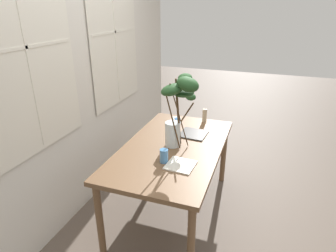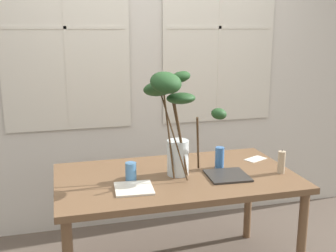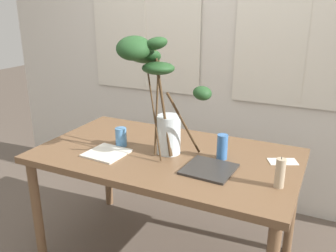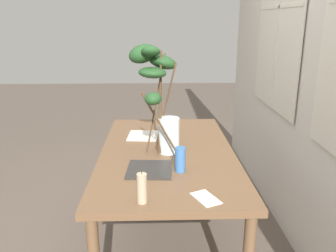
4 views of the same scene
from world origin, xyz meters
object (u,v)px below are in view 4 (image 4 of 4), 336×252
object	(u,v)px
dining_table	(167,161)
pillar_candle	(142,188)
drinking_glass_blue_right	(180,159)
drinking_glass_blue_left	(163,129)
plate_square_right	(150,169)
vase_with_branches	(158,90)
plate_square_left	(144,136)

from	to	relation	value
dining_table	pillar_candle	size ratio (longest dim) A/B	9.63
dining_table	drinking_glass_blue_right	world-z (taller)	drinking_glass_blue_right
drinking_glass_blue_right	pillar_candle	xyz separation A→B (m)	(0.36, -0.21, 0.00)
dining_table	drinking_glass_blue_left	distance (m)	0.34
drinking_glass_blue_right	plate_square_right	xyz separation A→B (m)	(-0.01, -0.18, -0.07)
vase_with_branches	drinking_glass_blue_right	distance (m)	0.52
vase_with_branches	plate_square_right	bearing A→B (deg)	-8.80
vase_with_branches	pillar_candle	distance (m)	0.81
plate_square_right	vase_with_branches	bearing A→B (deg)	171.20
vase_with_branches	plate_square_left	world-z (taller)	vase_with_branches
plate_square_right	pillar_candle	xyz separation A→B (m)	(0.38, -0.03, 0.07)
drinking_glass_blue_left	pillar_candle	distance (m)	1.01
plate_square_left	vase_with_branches	bearing A→B (deg)	21.60
drinking_glass_blue_right	pillar_candle	bearing A→B (deg)	-30.01
plate_square_left	plate_square_right	world-z (taller)	plate_square_right
vase_with_branches	plate_square_left	size ratio (longest dim) A/B	3.21
drinking_glass_blue_left	plate_square_right	bearing A→B (deg)	-8.37
plate_square_left	pillar_candle	size ratio (longest dim) A/B	1.40
drinking_glass_blue_left	plate_square_right	distance (m)	0.64
plate_square_right	pillar_candle	size ratio (longest dim) A/B	1.60
drinking_glass_blue_left	pillar_candle	size ratio (longest dim) A/B	0.73
vase_with_branches	drinking_glass_blue_left	xyz separation A→B (m)	(-0.28, 0.04, -0.36)
plate_square_right	pillar_candle	distance (m)	0.38
dining_table	plate_square_left	xyz separation A→B (m)	(-0.32, -0.17, 0.08)
vase_with_branches	plate_square_left	xyz separation A→B (m)	(-0.29, -0.11, -0.41)
dining_table	drinking_glass_blue_left	xyz separation A→B (m)	(-0.31, -0.02, 0.14)
drinking_glass_blue_left	drinking_glass_blue_right	distance (m)	0.65
vase_with_branches	plate_square_right	xyz separation A→B (m)	(0.35, -0.05, -0.41)
dining_table	drinking_glass_blue_right	size ratio (longest dim) A/B	10.62
drinking_glass_blue_right	drinking_glass_blue_left	bearing A→B (deg)	-172.20
drinking_glass_blue_right	plate_square_left	xyz separation A→B (m)	(-0.65, -0.24, -0.07)
vase_with_branches	drinking_glass_blue_left	bearing A→B (deg)	172.18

